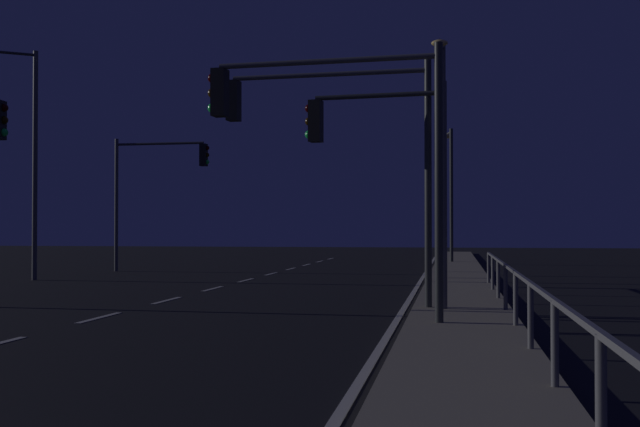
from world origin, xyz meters
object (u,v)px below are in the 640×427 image
(traffic_light_far_center, at_px, (336,132))
(street_lamp_far_end, at_px, (450,182))
(traffic_light_far_right, at_px, (155,177))
(traffic_light_mid_left, at_px, (380,151))
(street_lamp_corner, at_px, (443,139))
(street_lamp_mid_block, at_px, (26,143))
(traffic_light_near_left, at_px, (332,126))

(traffic_light_far_center, relative_size, street_lamp_far_end, 0.80)
(traffic_light_far_right, xyz_separation_m, traffic_light_mid_left, (11.10, -14.94, -0.46))
(street_lamp_corner, relative_size, street_lamp_mid_block, 0.99)
(traffic_light_far_right, xyz_separation_m, street_lamp_far_end, (12.56, 9.33, 0.21))
(traffic_light_near_left, xyz_separation_m, traffic_light_mid_left, (0.70, 2.55, -0.26))
(traffic_light_mid_left, relative_size, street_lamp_far_end, 0.72)
(traffic_light_far_center, xyz_separation_m, street_lamp_mid_block, (-12.59, 8.53, 0.86))
(street_lamp_far_end, bearing_deg, traffic_light_near_left, -94.62)
(street_lamp_corner, height_order, street_lamp_mid_block, street_lamp_corner)
(traffic_light_far_center, xyz_separation_m, traffic_light_near_left, (0.34, -2.83, -0.21))
(traffic_light_near_left, height_order, traffic_light_mid_left, traffic_light_near_left)
(traffic_light_far_center, relative_size, traffic_light_far_right, 0.96)
(traffic_light_mid_left, bearing_deg, street_lamp_far_end, 86.54)
(street_lamp_far_end, bearing_deg, street_lamp_corner, -90.91)
(traffic_light_far_right, relative_size, street_lamp_mid_block, 0.69)
(traffic_light_near_left, height_order, street_lamp_corner, street_lamp_corner)
(traffic_light_far_right, xyz_separation_m, street_lamp_mid_block, (-2.53, -6.13, 0.87))
(traffic_light_far_center, bearing_deg, traffic_light_far_right, 124.44)
(street_lamp_corner, distance_m, street_lamp_mid_block, 14.96)
(traffic_light_far_center, relative_size, street_lamp_corner, 0.67)
(traffic_light_far_right, relative_size, street_lamp_corner, 0.70)
(traffic_light_mid_left, distance_m, street_lamp_corner, 10.52)
(traffic_light_near_left, relative_size, street_lamp_corner, 0.64)
(street_lamp_corner, xyz_separation_m, street_lamp_mid_block, (-14.88, -1.55, -0.04))
(traffic_light_far_center, xyz_separation_m, street_lamp_far_end, (2.51, 23.99, 0.20))
(traffic_light_far_center, bearing_deg, street_lamp_mid_block, 145.86)
(traffic_light_far_right, bearing_deg, street_lamp_far_end, 36.60)
(street_lamp_far_end, distance_m, street_lamp_corner, 13.93)
(traffic_light_mid_left, xyz_separation_m, street_lamp_corner, (1.24, 10.36, 1.37))
(street_lamp_corner, bearing_deg, traffic_light_near_left, -98.58)
(street_lamp_corner, bearing_deg, traffic_light_far_right, 159.65)
(traffic_light_mid_left, bearing_deg, traffic_light_far_right, 126.61)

